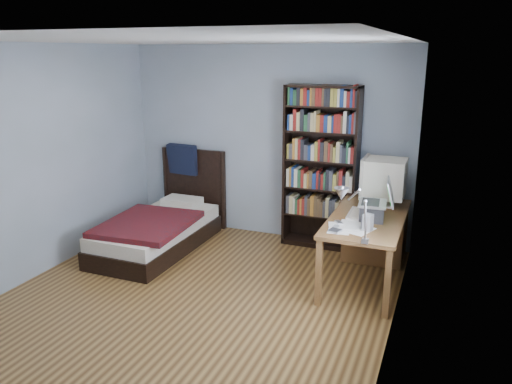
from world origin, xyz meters
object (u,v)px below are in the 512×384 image
(laptop, at_px, (374,209))
(speaker, at_px, (368,222))
(bookshelf, at_px, (321,168))
(desk_lamp, at_px, (346,200))
(crt_monitor, at_px, (383,179))
(keyboard, at_px, (357,214))
(soda_can, at_px, (362,203))
(desk, at_px, (373,231))
(bed, at_px, (160,227))

(laptop, height_order, speaker, laptop)
(bookshelf, bearing_deg, desk_lamp, -70.08)
(crt_monitor, distance_m, keyboard, 0.60)
(keyboard, distance_m, soda_can, 0.28)
(laptop, bearing_deg, desk_lamp, -94.75)
(speaker, height_order, soda_can, speaker)
(keyboard, relative_size, speaker, 2.48)
(crt_monitor, xyz_separation_m, laptop, (0.00, -0.57, -0.18))
(desk, xyz_separation_m, bed, (-2.59, -0.42, -0.15))
(desk_lamp, bearing_deg, bed, 155.32)
(desk, relative_size, laptop, 3.58)
(desk_lamp, bearing_deg, desk, 89.36)
(desk, xyz_separation_m, speaker, (0.07, -0.89, 0.40))
(crt_monitor, xyz_separation_m, bed, (-2.66, -0.46, -0.77))
(bed, bearing_deg, laptop, -2.51)
(speaker, bearing_deg, desk, 110.51)
(crt_monitor, bearing_deg, desk_lamp, -92.95)
(desk, xyz_separation_m, soda_can, (-0.11, -0.18, 0.38))
(desk_lamp, bearing_deg, laptop, 85.25)
(bookshelf, bearing_deg, desk, -27.07)
(crt_monitor, distance_m, desk_lamp, 1.65)
(desk_lamp, bearing_deg, soda_can, 93.83)
(laptop, height_order, soda_can, laptop)
(bed, bearing_deg, speaker, -10.01)
(laptop, relative_size, speaker, 2.63)
(laptop, relative_size, desk_lamp, 0.71)
(laptop, height_order, desk_lamp, desk_lamp)
(speaker, height_order, bed, bed)
(soda_can, height_order, bookshelf, bookshelf)
(speaker, bearing_deg, keyboard, 129.44)
(crt_monitor, xyz_separation_m, desk_lamp, (-0.08, -1.64, 0.20))
(laptop, xyz_separation_m, bookshelf, (-0.80, 0.91, 0.17))
(laptop, bearing_deg, soda_can, 117.23)
(crt_monitor, distance_m, bed, 2.80)
(bookshelf, xyz_separation_m, bed, (-1.86, -0.79, -0.76))
(crt_monitor, relative_size, soda_can, 4.41)
(crt_monitor, relative_size, keyboard, 1.29)
(desk_lamp, relative_size, keyboard, 1.50)
(desk_lamp, xyz_separation_m, soda_can, (-0.10, 1.42, -0.44))
(bed, bearing_deg, desk, 9.15)
(desk_lamp, xyz_separation_m, bed, (-2.57, 1.18, -0.97))
(speaker, xyz_separation_m, soda_can, (-0.18, 0.71, -0.02))
(desk, relative_size, soda_can, 12.98)
(soda_can, bearing_deg, keyboard, -91.01)
(desk, relative_size, bookshelf, 0.78)
(soda_can, xyz_separation_m, bed, (-2.48, -0.24, -0.53))
(desk_lamp, distance_m, soda_can, 1.49)
(bed, bearing_deg, soda_can, 5.54)
(laptop, xyz_separation_m, desk_lamp, (-0.09, -1.06, 0.38))
(bed, bearing_deg, bookshelf, 23.10)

